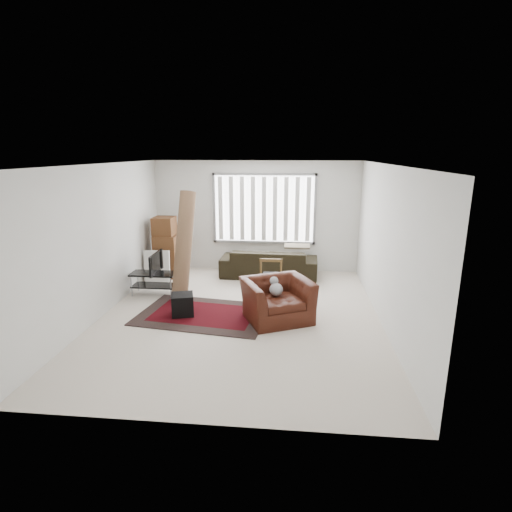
{
  "coord_description": "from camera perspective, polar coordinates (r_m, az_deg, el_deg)",
  "views": [
    {
      "loc": [
        0.95,
        -6.69,
        2.91
      ],
      "look_at": [
        0.26,
        0.34,
        1.05
      ],
      "focal_mm": 28.0,
      "sensor_mm": 36.0,
      "label": 1
    }
  ],
  "objects": [
    {
      "name": "subwoofer",
      "position": [
        7.43,
        -10.45,
        -6.81
      ],
      "size": [
        0.48,
        0.48,
        0.39
      ],
      "primitive_type": "cube",
      "rotation": [
        0.0,
        0.0,
        0.28
      ],
      "color": "black",
      "rests_on": "persian_rug"
    },
    {
      "name": "side_chair",
      "position": [
        7.72,
        2.09,
        -3.57
      ],
      "size": [
        0.49,
        0.49,
        0.88
      ],
      "rotation": [
        0.0,
        0.0,
        0.03
      ],
      "color": "#9A8865",
      "rests_on": "ground"
    },
    {
      "name": "sofa",
      "position": [
        9.49,
        1.88,
        -0.37
      ],
      "size": [
        2.31,
        1.06,
        0.87
      ],
      "primitive_type": "imported",
      "rotation": [
        0.0,
        0.0,
        3.11
      ],
      "color": "black",
      "rests_on": "ground"
    },
    {
      "name": "white_flatpack",
      "position": [
        9.37,
        -13.95,
        -1.45
      ],
      "size": [
        0.58,
        0.21,
        0.73
      ],
      "primitive_type": "cube",
      "rotation": [
        -0.11,
        0.0,
        0.08
      ],
      "color": "silver",
      "rests_on": "ground"
    },
    {
      "name": "room",
      "position": [
        7.35,
        -1.63,
        5.73
      ],
      "size": [
        6.0,
        6.02,
        2.71
      ],
      "color": "beige",
      "rests_on": "ground"
    },
    {
      "name": "tv",
      "position": [
        8.5,
        -14.56,
        -0.96
      ],
      "size": [
        0.1,
        0.75,
        0.43
      ],
      "primitive_type": "imported",
      "rotation": [
        0.0,
        0.0,
        1.57
      ],
      "color": "black",
      "rests_on": "tv_stand"
    },
    {
      "name": "tv_stand",
      "position": [
        8.6,
        -14.41,
        -3.16
      ],
      "size": [
        0.93,
        0.42,
        0.46
      ],
      "color": "black",
      "rests_on": "ground"
    },
    {
      "name": "rolled_rug",
      "position": [
        8.16,
        -10.27,
        1.56
      ],
      "size": [
        0.51,
        0.93,
        2.16
      ],
      "primitive_type": "cylinder",
      "rotation": [
        -0.26,
        0.0,
        -0.22
      ],
      "color": "brown",
      "rests_on": "ground"
    },
    {
      "name": "armchair",
      "position": [
        7.07,
        3.04,
        -5.87
      ],
      "size": [
        1.44,
        1.37,
        0.84
      ],
      "rotation": [
        0.0,
        0.0,
        0.43
      ],
      "color": "#3D160C",
      "rests_on": "ground"
    },
    {
      "name": "persian_rug",
      "position": [
        7.47,
        -7.48,
        -8.23
      ],
      "size": [
        2.51,
        1.85,
        0.02
      ],
      "color": "black",
      "rests_on": "ground"
    },
    {
      "name": "moving_boxes",
      "position": [
        9.67,
        -12.73,
        0.96
      ],
      "size": [
        0.59,
        0.54,
        1.43
      ],
      "color": "brown",
      "rests_on": "ground"
    }
  ]
}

